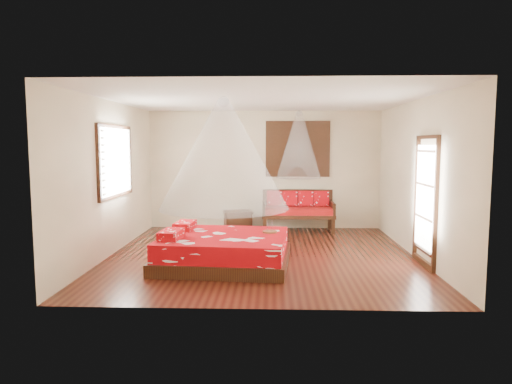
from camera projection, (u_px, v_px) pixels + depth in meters
room at (262, 179)px, 8.18m from camera, size 5.54×5.54×2.84m
bed at (223, 250)px, 7.66m from camera, size 2.27×2.09×0.64m
daybed at (298, 209)px, 10.60m from camera, size 1.65×0.74×0.94m
storage_chest at (238, 220)px, 10.76m from camera, size 0.74×0.62×0.45m
shutter_panel at (298, 149)px, 10.80m from camera, size 1.52×0.06×1.32m
window_left at (116, 161)px, 8.44m from camera, size 0.10×1.74×1.34m
glazed_door at (425, 202)px, 7.52m from camera, size 0.08×1.02×2.16m
wine_tray at (270, 230)px, 7.83m from camera, size 0.25×0.25×0.20m
mosquito_net_main at (224, 154)px, 7.49m from camera, size 2.15×2.15×1.80m
mosquito_net_daybed at (299, 145)px, 10.32m from camera, size 1.02×1.02×1.50m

